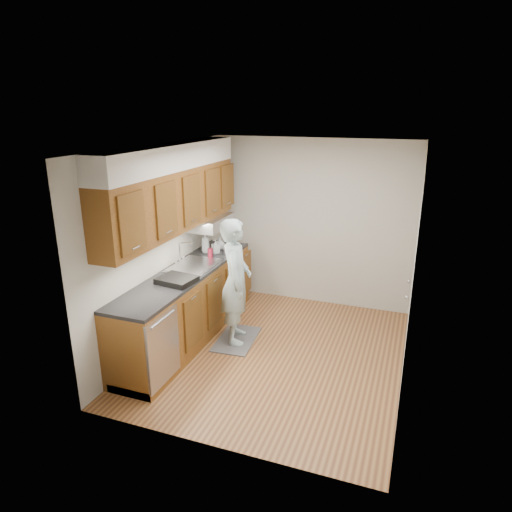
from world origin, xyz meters
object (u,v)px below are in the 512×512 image
Objects in this scene: soap_bottle_a at (205,242)px; person at (236,273)px; soap_bottle_b at (216,246)px; soap_bottle_c at (220,243)px; dish_rack at (177,280)px; steel_can at (226,251)px; soda_can at (210,253)px.

person is at bearing -41.16° from soap_bottle_a.
person is 9.32× the size of soap_bottle_b.
soap_bottle_b is 1.03× the size of soap_bottle_c.
soap_bottle_c is 0.46× the size of dish_rack.
soap_bottle_b is 1.58× the size of steel_can.
dish_rack is (0.20, -1.18, -0.12)m from soap_bottle_a.
person is 1.02m from soap_bottle_c.
soap_bottle_a is at bearing 107.29° from dish_rack.
soap_bottle_a is at bearing 29.11° from person.
soap_bottle_b is at bearing 21.86° from person.
soap_bottle_b is 0.47× the size of dish_rack.
steel_can is 0.30× the size of dish_rack.
steel_can is (0.33, -0.04, -0.09)m from soap_bottle_a.
soap_bottle_a is 1.58× the size of soap_bottle_c.
soap_bottle_a is 0.28m from soda_can.
steel_can is (0.18, -0.05, -0.04)m from soap_bottle_b.
steel_can is at bearing 90.94° from dish_rack.
steel_can is at bearing -49.12° from soap_bottle_c.
dish_rack is (-0.13, -1.14, -0.03)m from steel_can.
person is at bearing 54.01° from dish_rack.
soda_can is at bearing 99.32° from dish_rack.
soap_bottle_c reaches higher than steel_can.
dish_rack is at bearing -87.23° from soap_bottle_c.
soap_bottle_a is 0.16m from soap_bottle_b.
person is 6.03× the size of soap_bottle_a.
dish_rack is (-0.52, -0.55, 0.04)m from person.
soap_bottle_c reaches higher than soda_can.
soda_can is at bearing -84.44° from soap_bottle_c.
soda_can is (0.02, -0.22, -0.03)m from soap_bottle_b.
soda_can reaches higher than steel_can.
soap_bottle_a reaches higher than soda_can.
person is at bearing -54.31° from soap_bottle_c.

